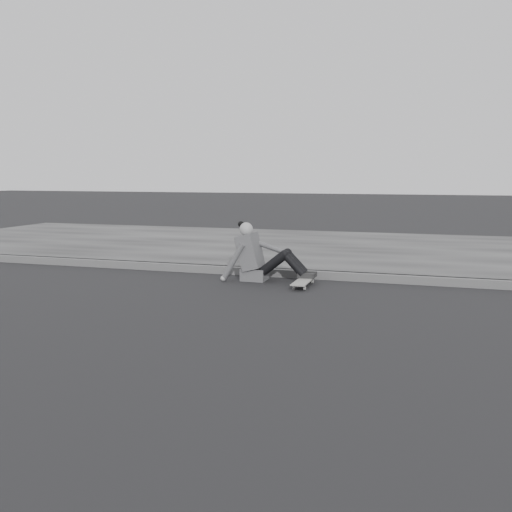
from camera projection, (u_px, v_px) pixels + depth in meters
The scene contains 4 objects.
curb at pixel (500, 284), 7.86m from camera, with size 24.00×0.16×0.12m, color #535353.
sidewalk at pixel (482, 255), 10.72m from camera, with size 24.00×6.00×0.12m, color #3D3D3D.
skateboard at pixel (303, 281), 8.03m from camera, with size 0.20×0.78×0.09m.
seated_woman at pixel (259, 256), 8.43m from camera, with size 1.38×0.46×0.88m.
Camera 1 is at (-0.94, -5.80, 1.57)m, focal length 40.00 mm.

